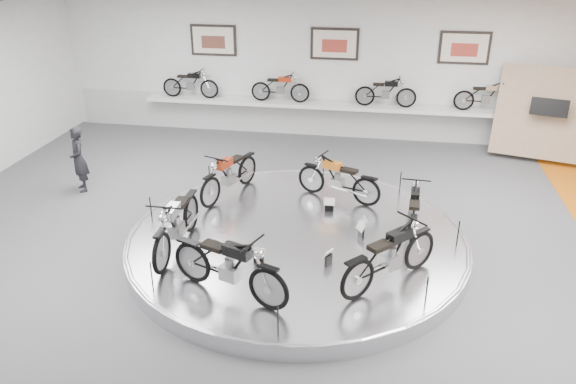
% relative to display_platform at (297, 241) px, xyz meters
% --- Properties ---
extents(floor, '(16.00, 16.00, 0.00)m').
position_rel_display_platform_xyz_m(floor, '(0.00, -0.30, -0.15)').
color(floor, '#4E4E51').
rests_on(floor, ground).
extents(ceiling, '(16.00, 16.00, 0.00)m').
position_rel_display_platform_xyz_m(ceiling, '(0.00, -0.30, 3.85)').
color(ceiling, white).
rests_on(ceiling, wall_back).
extents(wall_back, '(16.00, 0.00, 16.00)m').
position_rel_display_platform_xyz_m(wall_back, '(0.00, 6.70, 1.85)').
color(wall_back, white).
rests_on(wall_back, floor).
extents(dado_band, '(15.68, 0.04, 1.10)m').
position_rel_display_platform_xyz_m(dado_band, '(0.00, 6.68, 0.40)').
color(dado_band, '#BCBCBA').
rests_on(dado_band, floor).
extents(display_platform, '(6.40, 6.40, 0.30)m').
position_rel_display_platform_xyz_m(display_platform, '(0.00, 0.00, 0.00)').
color(display_platform, silver).
rests_on(display_platform, floor).
extents(platform_rim, '(6.40, 6.40, 0.10)m').
position_rel_display_platform_xyz_m(platform_rim, '(0.00, 0.00, 0.12)').
color(platform_rim, '#B2B2BA').
rests_on(platform_rim, display_platform).
extents(shelf, '(11.00, 0.55, 0.10)m').
position_rel_display_platform_xyz_m(shelf, '(0.00, 6.40, 0.85)').
color(shelf, silver).
rests_on(shelf, wall_back).
extents(poster_left, '(1.35, 0.06, 0.88)m').
position_rel_display_platform_xyz_m(poster_left, '(-3.50, 6.66, 2.55)').
color(poster_left, silver).
rests_on(poster_left, wall_back).
extents(poster_center, '(1.35, 0.06, 0.88)m').
position_rel_display_platform_xyz_m(poster_center, '(0.00, 6.66, 2.55)').
color(poster_center, silver).
rests_on(poster_center, wall_back).
extents(poster_right, '(1.35, 0.06, 0.88)m').
position_rel_display_platform_xyz_m(poster_right, '(3.50, 6.66, 2.55)').
color(poster_right, silver).
rests_on(poster_right, wall_back).
extents(display_panel, '(2.56, 1.52, 2.30)m').
position_rel_display_platform_xyz_m(display_panel, '(5.60, 5.80, 1.10)').
color(display_panel, tan).
rests_on(display_panel, floor).
extents(shelf_bike_a, '(1.22, 0.43, 0.73)m').
position_rel_display_platform_xyz_m(shelf_bike_a, '(-4.20, 6.40, 1.27)').
color(shelf_bike_a, black).
rests_on(shelf_bike_a, shelf).
extents(shelf_bike_b, '(1.22, 0.43, 0.73)m').
position_rel_display_platform_xyz_m(shelf_bike_b, '(-1.50, 6.40, 1.27)').
color(shelf_bike_b, maroon).
rests_on(shelf_bike_b, shelf).
extents(shelf_bike_c, '(1.22, 0.43, 0.73)m').
position_rel_display_platform_xyz_m(shelf_bike_c, '(1.50, 6.40, 1.27)').
color(shelf_bike_c, black).
rests_on(shelf_bike_c, shelf).
extents(shelf_bike_d, '(1.22, 0.43, 0.73)m').
position_rel_display_platform_xyz_m(shelf_bike_d, '(4.20, 6.40, 1.27)').
color(shelf_bike_d, silver).
rests_on(shelf_bike_d, shelf).
extents(bike_a, '(0.66, 1.63, 0.94)m').
position_rel_display_platform_xyz_m(bike_a, '(2.15, 0.45, 0.62)').
color(bike_a, black).
rests_on(bike_a, display_platform).
extents(bike_b, '(1.73, 1.12, 0.96)m').
position_rel_display_platform_xyz_m(bike_b, '(0.62, 1.70, 0.63)').
color(bike_b, '#C26416').
rests_on(bike_b, display_platform).
extents(bike_c, '(1.17, 1.83, 1.02)m').
position_rel_display_platform_xyz_m(bike_c, '(-1.72, 1.50, 0.66)').
color(bike_c, maroon).
rests_on(bike_c, display_platform).
extents(bike_d, '(0.66, 1.87, 1.10)m').
position_rel_display_platform_xyz_m(bike_d, '(-2.02, -0.92, 0.70)').
color(bike_d, silver).
rests_on(bike_d, display_platform).
extents(bike_e, '(1.95, 1.27, 1.08)m').
position_rel_display_platform_xyz_m(bike_e, '(-0.74, -2.10, 0.69)').
color(bike_e, black).
rests_on(bike_e, display_platform).
extents(bike_f, '(1.70, 1.76, 1.06)m').
position_rel_display_platform_xyz_m(bike_f, '(1.72, -1.35, 0.68)').
color(bike_f, black).
rests_on(bike_f, display_platform).
extents(visitor, '(0.64, 0.67, 1.55)m').
position_rel_display_platform_xyz_m(visitor, '(-5.38, 1.82, 0.62)').
color(visitor, black).
rests_on(visitor, floor).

